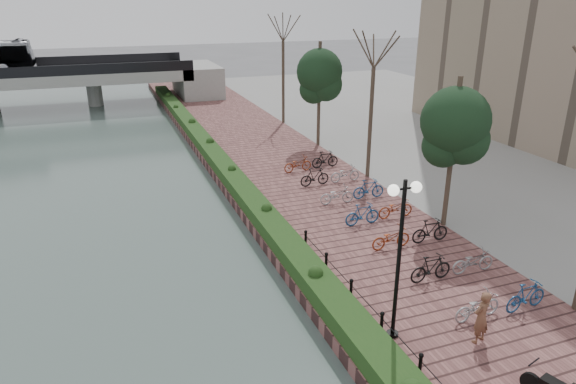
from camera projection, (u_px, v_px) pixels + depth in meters
promenade at (292, 180)px, 29.00m from camera, size 8.00×75.00×0.50m
inland_pavement at (516, 152)px, 34.18m from camera, size 24.00×75.00×0.50m
hedge at (222, 164)px, 29.90m from camera, size 1.10×56.00×0.60m
chain_fence at (400, 344)px, 14.36m from camera, size 0.10×14.10×0.70m
lamppost at (402, 227)px, 14.06m from camera, size 1.02×0.32×4.93m
pedestrian at (481, 317)px, 14.76m from camera, size 0.69×0.56×1.66m
bicycle_parking at (379, 211)px, 22.98m from camera, size 2.40×17.32×1.00m
street_trees at (404, 135)px, 24.85m from camera, size 3.20×37.12×6.80m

